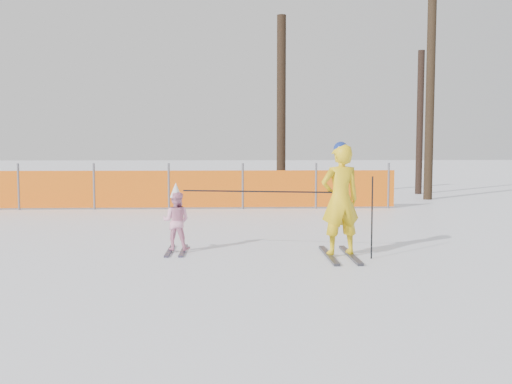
# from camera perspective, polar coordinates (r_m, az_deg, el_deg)

# --- Properties ---
(ground) EXTENTS (120.00, 120.00, 0.00)m
(ground) POSITION_cam_1_polar(r_m,az_deg,el_deg) (8.47, 0.14, -7.03)
(ground) COLOR white
(ground) RESTS_ON ground
(adult) EXTENTS (0.69, 1.47, 1.78)m
(adult) POSITION_cam_1_polar(r_m,az_deg,el_deg) (8.87, 8.42, -0.76)
(adult) COLOR black
(adult) RESTS_ON ground
(child) EXTENTS (0.51, 1.02, 1.13)m
(child) POSITION_cam_1_polar(r_m,az_deg,el_deg) (9.31, -7.99, -2.82)
(child) COLOR black
(child) RESTS_ON ground
(ski_poles) EXTENTS (2.91, 0.71, 1.26)m
(ski_poles) POSITION_cam_1_polar(r_m,az_deg,el_deg) (8.87, 3.94, -0.84)
(ski_poles) COLOR black
(ski_poles) RESTS_ON ground
(safety_fence) EXTENTS (14.19, 0.06, 1.25)m
(safety_fence) POSITION_cam_1_polar(r_m,az_deg,el_deg) (15.71, -12.07, 0.31)
(safety_fence) COLOR #595960
(safety_fence) RESTS_ON ground
(tree_trunks) EXTENTS (5.32, 2.34, 7.12)m
(tree_trunks) POSITION_cam_1_polar(r_m,az_deg,el_deg) (19.24, 11.42, 8.70)
(tree_trunks) COLOR black
(tree_trunks) RESTS_ON ground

